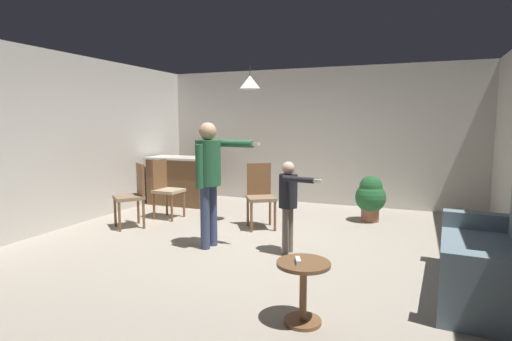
{
  "coord_description": "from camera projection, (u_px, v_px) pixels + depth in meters",
  "views": [
    {
      "loc": [
        1.9,
        -4.83,
        1.65
      ],
      "look_at": [
        -0.07,
        0.15,
        1.0
      ],
      "focal_mm": 28.46,
      "sensor_mm": 36.0,
      "label": 1
    }
  ],
  "objects": [
    {
      "name": "side_table_by_couch",
      "position": [
        303.0,
        285.0,
        3.3
      ],
      "size": [
        0.44,
        0.44,
        0.52
      ],
      "color": "brown",
      "rests_on": "ground"
    },
    {
      "name": "ground",
      "position": [
        256.0,
        247.0,
        5.35
      ],
      "size": [
        7.68,
        7.68,
        0.0
      ],
      "primitive_type": "plane",
      "color": "#9E9384"
    },
    {
      "name": "potted_plant_corner",
      "position": [
        371.0,
        196.0,
        6.69
      ],
      "size": [
        0.5,
        0.5,
        0.76
      ],
      "color": "brown",
      "rests_on": "ground"
    },
    {
      "name": "dining_chair_centre_back",
      "position": [
        165.0,
        186.0,
        6.92
      ],
      "size": [
        0.44,
        0.44,
        1.0
      ],
      "rotation": [
        0.0,
        0.0,
        4.67
      ],
      "color": "brown",
      "rests_on": "ground"
    },
    {
      "name": "spare_remote_on_table",
      "position": [
        298.0,
        261.0,
        3.25
      ],
      "size": [
        0.08,
        0.13,
        0.04
      ],
      "primitive_type": "cube",
      "rotation": [
        0.0,
        0.0,
        0.36
      ],
      "color": "white",
      "rests_on": "side_table_by_couch"
    },
    {
      "name": "kitchen_counter",
      "position": [
        180.0,
        180.0,
        8.1
      ],
      "size": [
        1.26,
        0.66,
        0.95
      ],
      "color": "brown",
      "rests_on": "ground"
    },
    {
      "name": "couch_floral",
      "position": [
        496.0,
        262.0,
        3.81
      ],
      "size": [
        0.97,
        1.85,
        1.0
      ],
      "rotation": [
        0.0,
        0.0,
        1.51
      ],
      "color": "slate",
      "rests_on": "ground"
    },
    {
      "name": "wall_left",
      "position": [
        67.0,
        141.0,
        6.36
      ],
      "size": [
        0.1,
        6.4,
        2.7
      ],
      "primitive_type": "cube",
      "color": "beige",
      "rests_on": "ground"
    },
    {
      "name": "dining_chair_near_wall",
      "position": [
        260.0,
        193.0,
        6.29
      ],
      "size": [
        0.58,
        0.58,
        1.0
      ],
      "rotation": [
        0.0,
        0.0,
        3.69
      ],
      "color": "brown",
      "rests_on": "ground"
    },
    {
      "name": "ceiling_light_pendant",
      "position": [
        250.0,
        82.0,
        6.22
      ],
      "size": [
        0.32,
        0.32,
        0.55
      ],
      "color": "silver"
    },
    {
      "name": "person_child",
      "position": [
        289.0,
        197.0,
        5.02
      ],
      "size": [
        0.58,
        0.39,
        1.16
      ],
      "rotation": [
        0.0,
        0.0,
        -1.72
      ],
      "color": "#60564C",
      "rests_on": "ground"
    },
    {
      "name": "dining_chair_by_counter",
      "position": [
        133.0,
        193.0,
        6.32
      ],
      "size": [
        0.59,
        0.59,
        1.0
      ],
      "rotation": [
        0.0,
        0.0,
        2.45
      ],
      "color": "brown",
      "rests_on": "ground"
    },
    {
      "name": "person_adult",
      "position": [
        209.0,
        171.0,
        5.23
      ],
      "size": [
        0.83,
        0.47,
        1.64
      ],
      "rotation": [
        0.0,
        0.0,
        -1.7
      ],
      "color": "#384260",
      "rests_on": "ground"
    },
    {
      "name": "wall_back",
      "position": [
        315.0,
        136.0,
        8.14
      ],
      "size": [
        6.4,
        0.1,
        2.7
      ],
      "primitive_type": "cube",
      "color": "beige",
      "rests_on": "ground"
    }
  ]
}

